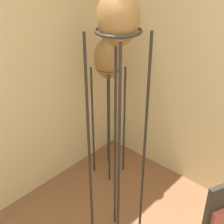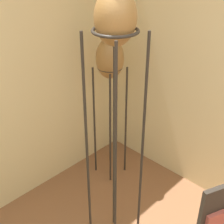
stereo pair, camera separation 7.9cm
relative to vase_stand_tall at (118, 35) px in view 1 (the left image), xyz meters
The scene contains 2 objects.
vase_stand_tall is the anchor object (origin of this frame).
vase_stand_medium 1.08m from the vase_stand_tall, 46.57° to the left, with size 0.27×0.27×1.63m.
Camera 1 is at (-0.48, -0.24, 2.33)m, focal length 50.00 mm.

